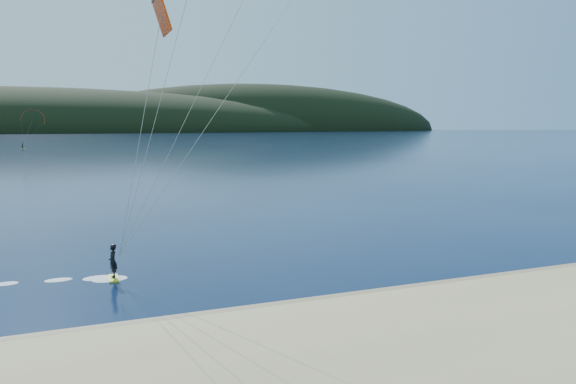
{
  "coord_description": "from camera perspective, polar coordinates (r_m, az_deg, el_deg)",
  "views": [
    {
      "loc": [
        -8.26,
        -18.54,
        8.83
      ],
      "look_at": [
        3.15,
        10.0,
        5.0
      ],
      "focal_mm": 33.58,
      "sensor_mm": 36.0,
      "label": 1
    }
  ],
  "objects": [
    {
      "name": "ground",
      "position": [
        22.14,
        2.12,
        -16.41
      ],
      "size": [
        1800.0,
        1800.0,
        0.0
      ],
      "primitive_type": "plane",
      "color": "#071533",
      "rests_on": "ground"
    },
    {
      "name": "wet_sand",
      "position": [
        26.0,
        -2.0,
        -12.63
      ],
      "size": [
        220.0,
        2.5,
        0.1
      ],
      "color": "#8B7750",
      "rests_on": "ground"
    },
    {
      "name": "headland",
      "position": [
        763.93,
        -21.26,
        5.96
      ],
      "size": [
        1200.0,
        310.0,
        140.0
      ],
      "color": "black",
      "rests_on": "ground"
    },
    {
      "name": "kitesurfer_near",
      "position": [
        28.26,
        -5.02,
        19.42
      ],
      "size": [
        22.11,
        8.64,
        19.14
      ],
      "color": "#D7E61B",
      "rests_on": "ground"
    },
    {
      "name": "kitesurfer_far",
      "position": [
        221.66,
        -25.42,
        6.82
      ],
      "size": [
        9.39,
        6.04,
        13.32
      ],
      "color": "#D7E61B",
      "rests_on": "ground"
    }
  ]
}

